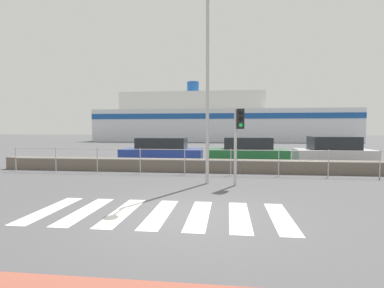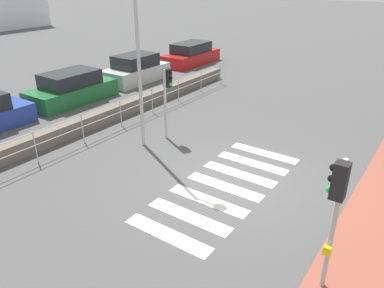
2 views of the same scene
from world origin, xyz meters
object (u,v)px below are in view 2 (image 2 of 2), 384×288
at_px(parked_car_green, 72,89).
at_px(parked_car_red, 191,55).
at_px(traffic_light_near, 336,203).
at_px(streetlamp, 141,24).
at_px(traffic_light_far, 167,88).
at_px(parked_car_silver, 136,70).

height_order(parked_car_green, parked_car_red, parked_car_green).
height_order(traffic_light_near, parked_car_red, traffic_light_near).
bearing_deg(streetlamp, parked_car_green, 74.11).
height_order(traffic_light_far, parked_car_green, traffic_light_far).
height_order(traffic_light_far, parked_car_red, traffic_light_far).
height_order(streetlamp, parked_car_silver, streetlamp).
bearing_deg(traffic_light_near, parked_car_green, 69.76).
distance_m(parked_car_silver, parked_car_red, 5.45).
bearing_deg(streetlamp, parked_car_silver, 45.09).
bearing_deg(parked_car_green, streetlamp, -105.89).
bearing_deg(parked_car_silver, parked_car_green, 180.00).
relative_size(streetlamp, parked_car_silver, 1.77).
relative_size(streetlamp, parked_car_red, 1.56).
bearing_deg(parked_car_silver, streetlamp, -134.91).
bearing_deg(parked_car_green, traffic_light_far, -96.38).
xyz_separation_m(streetlamp, parked_car_silver, (6.31, 6.33, -3.60)).
xyz_separation_m(traffic_light_near, streetlamp, (3.21, 7.25, 2.14)).
xyz_separation_m(traffic_light_near, parked_car_red, (14.97, 13.58, -1.50)).
height_order(traffic_light_near, traffic_light_far, traffic_light_near).
height_order(traffic_light_near, parked_car_silver, traffic_light_near).
bearing_deg(traffic_light_far, traffic_light_near, -120.98).
bearing_deg(traffic_light_far, streetlamp, 174.20).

